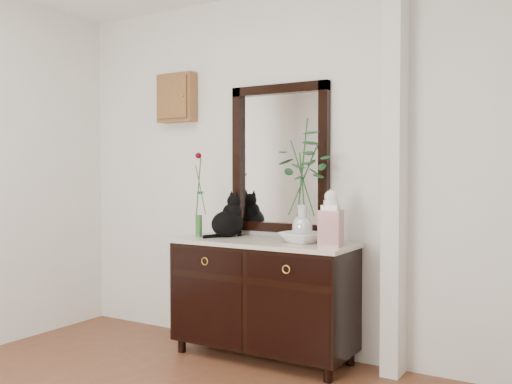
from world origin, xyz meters
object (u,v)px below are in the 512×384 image
Objects in this scene: ginger_jar at (331,217)px; cat at (227,215)px; sideboard at (263,293)px; lotus_bowl at (302,237)px.

cat is at bearing 173.32° from ginger_jar.
sideboard is 0.78m from ginger_jar.
ginger_jar reaches higher than lotus_bowl.
lotus_bowl is (0.65, -0.04, -0.13)m from cat.
sideboard is 4.52× the size of lotus_bowl.
ginger_jar is (0.54, -0.04, 0.57)m from sideboard.
ginger_jar is at bearing -15.79° from lotus_bowl.
sideboard is at bearing -173.54° from lotus_bowl.
cat is at bearing 176.89° from lotus_bowl.
cat is 0.90m from ginger_jar.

